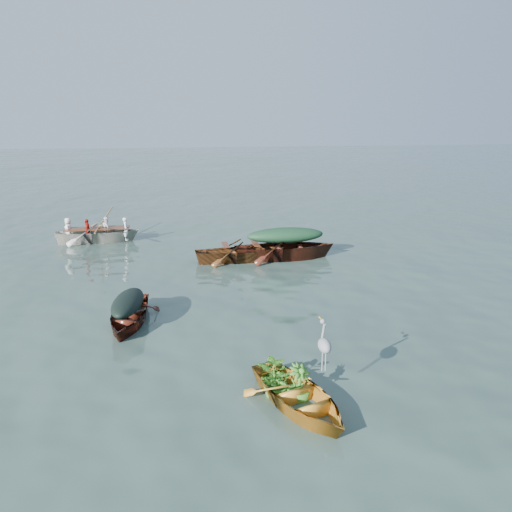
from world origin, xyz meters
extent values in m
plane|color=#374E44|center=(0.00, 0.00, 0.00)|extent=(140.00, 140.00, 0.00)
imported|color=orange|center=(-0.48, -3.78, 0.00)|extent=(2.25, 3.24, 0.79)
imported|color=#511B12|center=(-3.61, 0.34, 0.00)|extent=(1.65, 3.40, 0.79)
imported|color=#542313|center=(1.27, 5.21, 0.00)|extent=(4.87, 1.59, 1.16)
imported|color=brown|center=(-0.29, 5.18, 0.00)|extent=(4.28, 1.42, 0.98)
imported|color=beige|center=(-5.46, 8.71, 0.00)|extent=(4.44, 1.39, 1.06)
ellipsoid|color=black|center=(-3.61, 0.34, 0.59)|extent=(0.91, 1.87, 0.40)
ellipsoid|color=#193F24|center=(1.27, 5.21, 0.84)|extent=(2.68, 0.87, 0.52)
imported|color=#38771F|center=(-0.65, -3.25, 0.70)|extent=(0.97, 1.09, 0.60)
imported|color=silver|center=(-5.46, 8.71, 0.91)|extent=(3.11, 1.24, 0.76)
camera|label=1|loc=(-2.39, -11.03, 4.78)|focal=35.00mm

